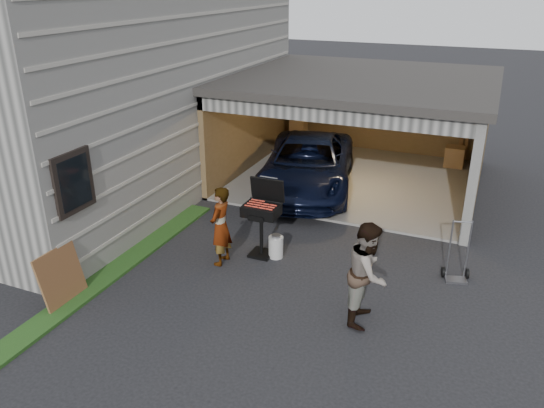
% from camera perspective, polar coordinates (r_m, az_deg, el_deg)
% --- Properties ---
extents(ground, '(80.00, 80.00, 0.00)m').
position_cam_1_polar(ground, '(9.94, -5.06, -8.98)').
color(ground, black).
rests_on(ground, ground).
extents(house, '(7.00, 11.00, 5.50)m').
position_cam_1_polar(house, '(15.40, -18.73, 12.59)').
color(house, '#474744').
rests_on(house, ground).
extents(groundcover_strip, '(0.50, 8.00, 0.06)m').
position_cam_1_polar(groundcover_strip, '(10.40, -18.87, -8.52)').
color(groundcover_strip, '#193814').
rests_on(groundcover_strip, ground).
extents(garage, '(6.80, 6.30, 2.90)m').
position_cam_1_polar(garage, '(14.94, 9.73, 9.70)').
color(garage, '#605E59').
rests_on(garage, ground).
extents(minivan, '(3.31, 5.25, 1.35)m').
position_cam_1_polar(minivan, '(14.07, 3.85, 4.07)').
color(minivan, black).
rests_on(minivan, ground).
extents(woman, '(0.39, 0.59, 1.62)m').
position_cam_1_polar(woman, '(10.40, -5.55, -2.39)').
color(woman, '#A0ABCA').
rests_on(woman, ground).
extents(man, '(0.69, 0.87, 1.77)m').
position_cam_1_polar(man, '(8.76, 10.28, -7.32)').
color(man, '#44301A').
rests_on(man, ground).
extents(bbq_grill, '(0.71, 0.63, 1.59)m').
position_cam_1_polar(bbq_grill, '(10.61, -1.08, -0.90)').
color(bbq_grill, black).
rests_on(bbq_grill, ground).
extents(propane_tank, '(0.33, 0.33, 0.45)m').
position_cam_1_polar(propane_tank, '(10.82, 0.43, -4.64)').
color(propane_tank, silver).
rests_on(propane_tank, ground).
extents(plywood_panel, '(0.25, 0.91, 1.01)m').
position_cam_1_polar(plywood_panel, '(9.96, -21.75, -7.29)').
color(plywood_panel, brown).
rests_on(plywood_panel, ground).
extents(hand_truck, '(0.53, 0.47, 1.20)m').
position_cam_1_polar(hand_truck, '(10.65, 19.22, -6.54)').
color(hand_truck, slate).
rests_on(hand_truck, ground).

